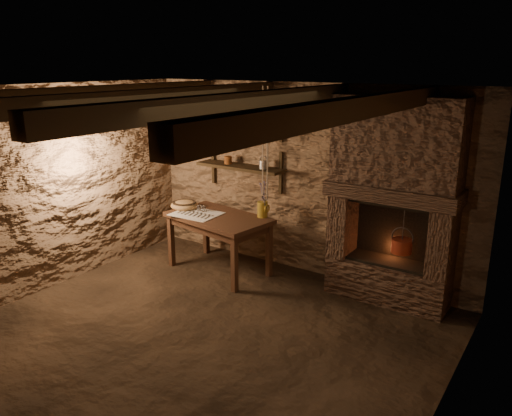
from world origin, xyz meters
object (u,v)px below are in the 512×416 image
Objects in this scene: work_table at (219,241)px; iron_stockpot at (247,126)px; stoneware_jug at (263,202)px; wooden_bowl at (184,205)px; red_pot at (402,245)px.

work_table is 1.53m from iron_stockpot.
iron_stockpot is (0.12, 0.49, 1.44)m from work_table.
stoneware_jug is 1.26× the size of wooden_bowl.
wooden_bowl is 0.67× the size of red_pot.
wooden_bowl is at bearing 174.81° from stoneware_jug.
red_pot is (2.83, 0.36, -0.08)m from wooden_bowl.
stoneware_jug reaches higher than red_pot.
stoneware_jug is 2.19× the size of iron_stockpot.
wooden_bowl is 2.85m from red_pot.
wooden_bowl is at bearing -172.39° from work_table.
stoneware_jug is at bearing 37.24° from work_table.
wooden_bowl is (-0.58, 0.01, 0.39)m from work_table.
iron_stockpot is (0.70, 0.48, 1.05)m from wooden_bowl.
red_pot is (1.75, 0.10, -0.24)m from stoneware_jug.
stoneware_jug is (0.50, 0.27, 0.54)m from work_table.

